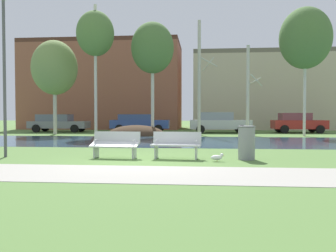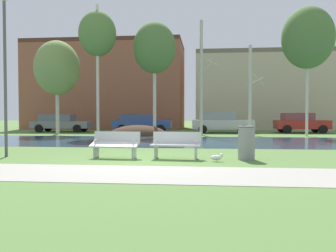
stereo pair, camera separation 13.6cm
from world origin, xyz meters
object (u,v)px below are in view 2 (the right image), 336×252
at_px(parked_wagon_fourth_red, 300,123).
at_px(trash_bin, 246,142).
at_px(seagull, 217,157).
at_px(bench_right, 176,144).
at_px(streetlamp, 5,48).
at_px(bench_left, 115,144).
at_px(parked_sedan_second_blue, 142,123).
at_px(parked_hatch_third_silver, 221,122).
at_px(parked_van_nearest_grey, 61,123).

bearing_deg(parked_wagon_fourth_red, trash_bin, -109.57).
xyz_separation_m(seagull, parked_wagon_fourth_red, (7.00, 17.61, 0.68)).
height_order(seagull, parked_wagon_fourth_red, parked_wagon_fourth_red).
height_order(bench_right, streetlamp, streetlamp).
bearing_deg(trash_bin, bench_left, 179.90).
relative_size(parked_sedan_second_blue, parked_wagon_fourth_red, 1.17).
height_order(seagull, streetlamp, streetlamp).
relative_size(bench_left, parked_sedan_second_blue, 0.35).
bearing_deg(bench_right, trash_bin, -0.18).
bearing_deg(seagull, parked_hatch_third_silver, 87.06).
relative_size(trash_bin, parked_van_nearest_grey, 0.22).
distance_m(streetlamp, parked_hatch_third_silver, 18.53).
distance_m(trash_bin, parked_hatch_third_silver, 16.44).
bearing_deg(bench_right, streetlamp, -179.44).
bearing_deg(seagull, parked_sedan_second_blue, 107.31).
relative_size(parked_van_nearest_grey, parked_wagon_fourth_red, 1.17).
relative_size(seagull, streetlamp, 0.08).
height_order(bench_left, parked_hatch_third_silver, parked_hatch_third_silver).
bearing_deg(parked_wagon_fourth_red, bench_right, -116.00).
bearing_deg(seagull, bench_left, 169.99).
height_order(parked_hatch_third_silver, parked_wagon_fourth_red, parked_hatch_third_silver).
xyz_separation_m(bench_left, seagull, (3.32, -0.59, -0.34)).
height_order(bench_right, trash_bin, trash_bin).
bearing_deg(bench_left, parked_wagon_fourth_red, 58.78).
bearing_deg(streetlamp, trash_bin, 0.35).
xyz_separation_m(trash_bin, parked_wagon_fourth_red, (6.05, 17.03, 0.25)).
xyz_separation_m(bench_right, parked_hatch_third_silver, (2.17, 16.43, 0.36)).
height_order(trash_bin, seagull, trash_bin).
xyz_separation_m(bench_left, parked_sedan_second_blue, (-2.19, 17.09, 0.31)).
bearing_deg(parked_wagon_fourth_red, streetlamp, -129.54).
xyz_separation_m(bench_left, parked_wagon_fourth_red, (10.32, 17.03, 0.34)).
bearing_deg(streetlamp, bench_right, 0.56).
height_order(parked_sedan_second_blue, parked_wagon_fourth_red, parked_wagon_fourth_red).
bearing_deg(streetlamp, bench_left, 0.85).
distance_m(bench_left, parked_wagon_fourth_red, 19.91).
xyz_separation_m(trash_bin, parked_van_nearest_grey, (-13.13, 16.69, 0.21)).
relative_size(bench_right, streetlamp, 0.29).
relative_size(seagull, parked_van_nearest_grey, 0.09).
relative_size(bench_right, parked_wagon_fourth_red, 0.40).
height_order(seagull, parked_hatch_third_silver, parked_hatch_third_silver).
distance_m(trash_bin, streetlamp, 8.64).
bearing_deg(seagull, parked_wagon_fourth_red, 68.32).
distance_m(seagull, parked_wagon_fourth_red, 18.97).
height_order(streetlamp, parked_wagon_fourth_red, streetlamp).
xyz_separation_m(streetlamp, parked_wagon_fourth_red, (14.10, 17.08, -2.89)).
bearing_deg(parked_sedan_second_blue, parked_van_nearest_grey, -176.50).
relative_size(streetlamp, parked_van_nearest_grey, 1.17).
bearing_deg(parked_wagon_fourth_red, seagull, -111.68).
bearing_deg(trash_bin, parked_hatch_third_silver, 90.26).
xyz_separation_m(parked_van_nearest_grey, parked_hatch_third_silver, (13.06, -0.26, 0.07)).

